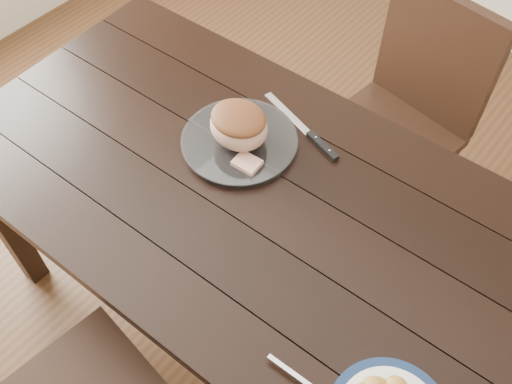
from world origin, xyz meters
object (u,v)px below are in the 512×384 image
Objects in this scene: roast_joint at (239,127)px; carving_knife at (313,137)px; dining_table at (238,204)px; serving_platter at (239,142)px; chair_far at (405,112)px.

roast_joint is 0.53× the size of carving_knife.
serving_platter is at bearing 128.68° from dining_table.
carving_knife reaches higher than dining_table.
chair_far is 0.70m from serving_platter.
dining_table is 5.20× the size of carving_knife.
roast_joint is (-0.21, -0.63, 0.30)m from chair_far.
chair_far is 2.96× the size of carving_knife.
serving_platter is 1.89× the size of roast_joint.
dining_table is 0.76m from chair_far.
carving_knife is at bearing 45.38° from roast_joint.
roast_joint is (-0.09, 0.11, 0.16)m from dining_table.
dining_table is 9.82× the size of roast_joint.
carving_knife is at bearing 76.69° from dining_table.
chair_far is at bearing 97.74° from carving_knife.
serving_platter is 0.06m from roast_joint.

